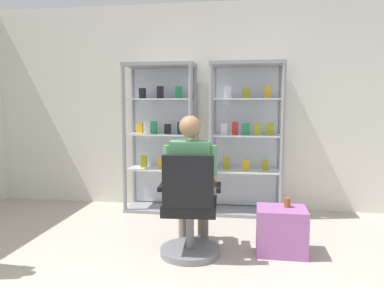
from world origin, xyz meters
The scene contains 7 objects.
back_wall centered at (0.00, 3.00, 1.35)m, with size 6.00×0.10×2.70m, color silver.
display_cabinet_left centered at (-0.55, 2.76, 0.96)m, with size 0.90×0.45×1.90m.
display_cabinet_right centered at (0.55, 2.76, 0.96)m, with size 0.90×0.45×1.90m.
office_chair centered at (0.06, 1.25, 0.39)m, with size 0.58×0.56×0.96m.
seated_shopkeeper centered at (0.05, 1.42, 0.71)m, with size 0.51×0.58×1.29m.
storage_crate centered at (0.89, 1.47, 0.22)m, with size 0.45×0.36×0.43m, color #9E599E.
tea_glass centered at (0.95, 1.51, 0.48)m, with size 0.06×0.06×0.09m, color brown.
Camera 1 is at (0.57, -1.99, 1.40)m, focal length 34.95 mm.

